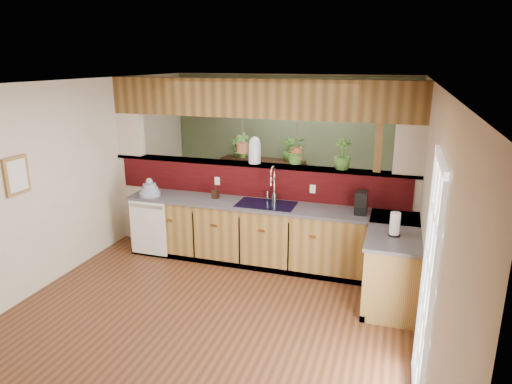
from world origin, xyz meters
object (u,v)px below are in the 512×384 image
(dish_stack, at_px, (150,190))
(shelving_console, at_px, (262,186))
(coffee_maker, at_px, (361,203))
(soap_dispenser, at_px, (215,192))
(paper_towel, at_px, (395,224))
(faucet, at_px, (273,183))
(glass_jar, at_px, (255,150))

(dish_stack, bearing_deg, shelving_console, 66.80)
(coffee_maker, bearing_deg, soap_dispenser, 178.13)
(paper_towel, xyz_separation_m, shelving_console, (-2.48, 2.96, -0.54))
(faucet, xyz_separation_m, shelving_console, (-0.80, 2.12, -0.68))
(faucet, relative_size, shelving_console, 0.33)
(paper_towel, height_order, shelving_console, paper_towel)
(dish_stack, height_order, coffee_maker, coffee_maker)
(faucet, relative_size, glass_jar, 1.34)
(soap_dispenser, xyz_separation_m, coffee_maker, (2.09, -0.04, 0.04))
(paper_towel, bearing_deg, shelving_console, 129.98)
(paper_towel, distance_m, glass_jar, 2.36)
(soap_dispenser, bearing_deg, coffee_maker, -1.17)
(glass_jar, relative_size, shelving_console, 0.25)
(faucet, xyz_separation_m, coffee_maker, (1.24, -0.14, -0.15))
(paper_towel, relative_size, glass_jar, 0.76)
(soap_dispenser, height_order, coffee_maker, coffee_maker)
(coffee_maker, height_order, glass_jar, glass_jar)
(soap_dispenser, distance_m, glass_jar, 0.84)
(soap_dispenser, relative_size, glass_jar, 0.49)
(faucet, relative_size, paper_towel, 1.77)
(faucet, bearing_deg, dish_stack, -171.53)
(soap_dispenser, bearing_deg, glass_jar, 32.86)
(dish_stack, height_order, soap_dispenser, dish_stack)
(faucet, distance_m, shelving_console, 2.37)
(faucet, xyz_separation_m, soap_dispenser, (-0.84, -0.10, -0.19))
(faucet, distance_m, dish_stack, 1.86)
(faucet, distance_m, soap_dispenser, 0.87)
(dish_stack, bearing_deg, paper_towel, -9.16)
(glass_jar, bearing_deg, coffee_maker, -12.92)
(soap_dispenser, xyz_separation_m, paper_towel, (2.53, -0.74, 0.04))
(dish_stack, distance_m, soap_dispenser, 1.00)
(dish_stack, height_order, shelving_console, dish_stack)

